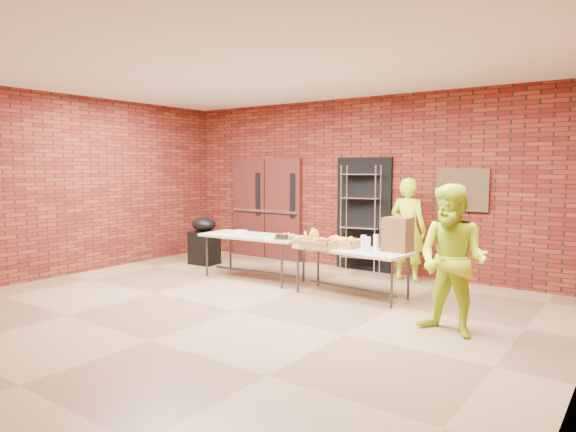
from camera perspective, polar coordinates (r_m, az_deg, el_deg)
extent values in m
cube|color=brown|center=(7.02, -5.76, -10.62)|extent=(8.00, 7.00, 0.04)
cube|color=silver|center=(6.87, -6.03, 16.31)|extent=(8.00, 7.00, 0.04)
cube|color=maroon|center=(9.67, 8.10, 3.50)|extent=(8.00, 0.04, 3.20)
cube|color=maroon|center=(9.89, -23.63, 3.14)|extent=(0.04, 7.00, 3.20)
cube|color=#4A1515|center=(11.12, -4.33, 0.95)|extent=(0.88, 0.08, 2.10)
cube|color=#4A1515|center=(10.57, -0.58, 0.73)|extent=(0.88, 0.08, 2.10)
cube|color=black|center=(10.88, -3.38, 2.44)|extent=(0.12, 0.02, 0.90)
cube|color=black|center=(10.34, 0.50, 2.29)|extent=(0.12, 0.02, 0.90)
cube|color=#BBBCC3|center=(10.79, -2.70, 0.56)|extent=(1.70, 0.04, 0.05)
cube|color=black|center=(9.61, 8.42, 0.20)|extent=(1.10, 0.06, 2.10)
cube|color=#45331B|center=(8.89, 18.81, 2.77)|extent=(0.85, 0.04, 0.70)
cube|color=tan|center=(8.82, -3.81, -2.25)|extent=(1.90, 0.90, 0.04)
cube|color=#323137|center=(8.93, -3.79, -6.18)|extent=(1.64, 0.16, 0.03)
cylinder|color=#323137|center=(9.64, -6.41, -3.90)|extent=(0.04, 0.04, 0.72)
cylinder|color=#323137|center=(8.64, 1.75, -4.96)|extent=(0.04, 0.04, 0.72)
cylinder|color=#323137|center=(9.20, -9.00, -4.38)|extent=(0.04, 0.04, 0.72)
cylinder|color=#323137|center=(8.14, -0.69, -5.60)|extent=(0.04, 0.04, 0.72)
cube|color=tan|center=(7.68, 7.11, -3.77)|extent=(1.80, 0.90, 0.04)
cube|color=#323137|center=(7.79, 7.06, -7.98)|extent=(1.54, 0.20, 0.03)
cylinder|color=#323137|center=(8.37, 3.37, -5.45)|extent=(0.03, 0.03, 0.68)
cylinder|color=#323137|center=(7.68, 13.23, -6.59)|extent=(0.03, 0.03, 0.68)
cylinder|color=#323137|center=(7.90, 1.11, -6.11)|extent=(0.03, 0.03, 0.68)
cylinder|color=#323137|center=(7.16, 11.44, -7.44)|extent=(0.03, 0.03, 0.68)
cube|color=#AA8144|center=(7.97, 2.41, -3.02)|extent=(0.43, 0.34, 0.07)
cube|color=#AA8144|center=(7.84, 6.07, -3.15)|extent=(0.49, 0.38, 0.08)
cube|color=#AA8144|center=(7.73, 3.54, -3.25)|extent=(0.49, 0.38, 0.08)
cylinder|color=#12461A|center=(8.31, -0.35, -2.51)|extent=(0.38, 0.38, 0.01)
cube|color=white|center=(9.02, -5.25, -1.76)|extent=(0.18, 0.12, 0.06)
cube|color=brown|center=(7.52, 12.09, -2.02)|extent=(0.37, 0.33, 0.49)
cylinder|color=white|center=(7.42, 8.38, -3.04)|extent=(0.08, 0.08, 0.24)
cylinder|color=white|center=(7.29, 8.86, -3.23)|extent=(0.08, 0.08, 0.23)
cylinder|color=white|center=(7.57, 9.75, -2.91)|extent=(0.08, 0.08, 0.23)
cube|color=black|center=(10.33, -9.29, -3.50)|extent=(0.54, 0.46, 0.65)
ellipsoid|color=black|center=(10.26, -9.33, -0.92)|extent=(0.54, 0.47, 0.28)
imported|color=#B8E319|center=(8.88, 13.19, -1.47)|extent=(0.66, 0.46, 1.75)
imported|color=#B8E319|center=(6.15, 17.82, -4.68)|extent=(0.94, 0.79, 1.73)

